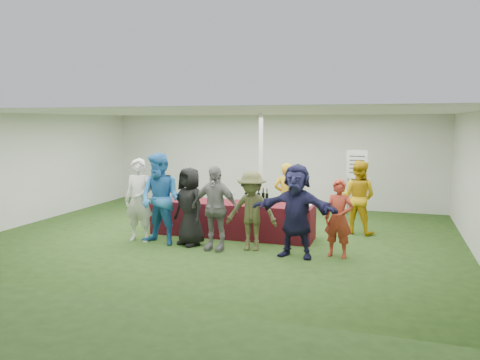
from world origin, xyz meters
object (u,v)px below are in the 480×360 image
(customer_3, at_px, (215,208))
(customer_6, at_px, (339,218))
(dump_bucket, at_px, (303,204))
(wine_list_sign, at_px, (357,170))
(staff_pourer, at_px, (286,197))
(customer_0, at_px, (139,200))
(customer_1, at_px, (160,199))
(customer_5, at_px, (296,211))
(serving_table, at_px, (231,219))
(customer_4, at_px, (252,211))
(staff_back, at_px, (358,197))
(customer_2, at_px, (190,206))

(customer_3, height_order, customer_6, customer_3)
(dump_bucket, xyz_separation_m, wine_list_sign, (0.85, 2.60, 0.48))
(staff_pourer, relative_size, customer_0, 0.90)
(customer_1, bearing_deg, wine_list_sign, 54.20)
(customer_1, xyz_separation_m, customer_5, (2.81, -0.04, -0.07))
(customer_3, bearing_deg, serving_table, 96.57)
(customer_0, distance_m, customer_4, 2.44)
(customer_3, distance_m, customer_6, 2.37)
(dump_bucket, xyz_separation_m, staff_pourer, (-0.60, 1.12, -0.06))
(customer_4, relative_size, customer_5, 0.89)
(customer_1, bearing_deg, customer_4, 14.94)
(customer_0, bearing_deg, customer_3, -7.12)
(dump_bucket, height_order, staff_pourer, staff_pourer)
(serving_table, relative_size, staff_pourer, 2.30)
(staff_back, relative_size, customer_5, 0.95)
(wine_list_sign, bearing_deg, dump_bucket, -108.17)
(customer_6, bearing_deg, customer_3, -164.53)
(customer_5, bearing_deg, staff_pourer, 112.51)
(customer_6, bearing_deg, customer_2, -169.30)
(staff_pourer, height_order, customer_0, customer_0)
(staff_back, bearing_deg, customer_4, 63.80)
(customer_4, height_order, customer_6, customer_4)
(dump_bucket, height_order, customer_6, customer_6)
(dump_bucket, xyz_separation_m, customer_6, (0.78, -0.68, -0.11))
(staff_pourer, height_order, staff_back, staff_back)
(serving_table, distance_m, dump_bucket, 1.71)
(serving_table, height_order, wine_list_sign, wine_list_sign)
(staff_back, bearing_deg, dump_bucket, 69.49)
(customer_3, xyz_separation_m, customer_6, (2.36, 0.25, -0.10))
(staff_back, bearing_deg, customer_6, 100.17)
(wine_list_sign, relative_size, staff_pourer, 1.15)
(serving_table, bearing_deg, dump_bucket, -7.70)
(serving_table, xyz_separation_m, staff_pourer, (1.03, 0.90, 0.41))
(staff_back, bearing_deg, customer_5, 83.02)
(customer_2, xyz_separation_m, customer_6, (2.97, 0.06, -0.07))
(staff_pourer, height_order, customer_6, staff_pourer)
(dump_bucket, distance_m, wine_list_sign, 2.78)
(customer_2, distance_m, customer_4, 1.31)
(dump_bucket, height_order, customer_4, customer_4)
(staff_back, height_order, customer_1, customer_1)
(wine_list_sign, distance_m, customer_3, 4.31)
(wine_list_sign, bearing_deg, customer_3, -124.52)
(customer_4, bearing_deg, staff_back, 42.88)
(dump_bucket, relative_size, customer_0, 0.14)
(customer_1, distance_m, customer_6, 3.57)
(serving_table, distance_m, customer_1, 1.69)
(dump_bucket, relative_size, customer_1, 0.13)
(dump_bucket, distance_m, customer_3, 1.83)
(staff_pourer, xyz_separation_m, customer_3, (-0.97, -2.05, 0.05))
(customer_1, bearing_deg, customer_3, 7.89)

